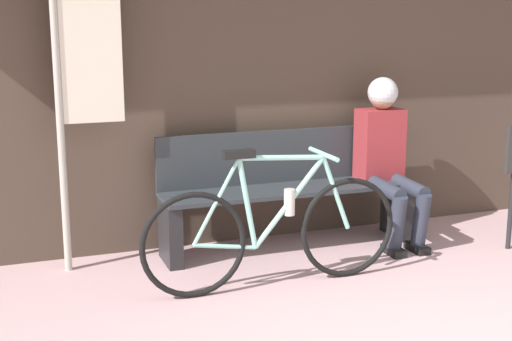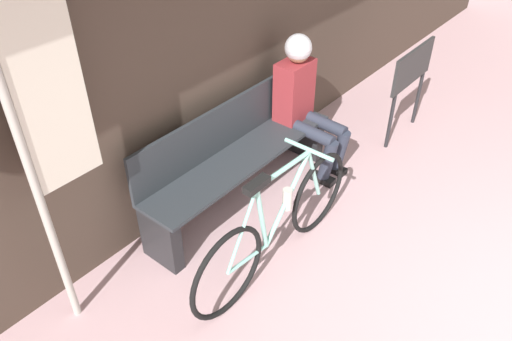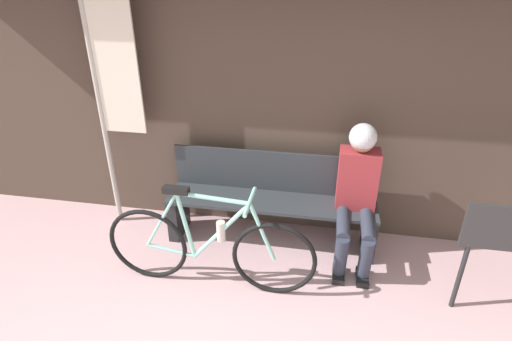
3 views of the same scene
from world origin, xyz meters
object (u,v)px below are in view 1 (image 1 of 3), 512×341
at_px(bicycle, 274,230).
at_px(banner_pole, 79,48).
at_px(park_bench_near, 288,192).
at_px(person_seated, 386,149).

xyz_separation_m(bicycle, banner_pole, (-1.07, 0.77, 1.13)).
height_order(park_bench_near, person_seated, person_seated).
distance_m(park_bench_near, bicycle, 0.83).
relative_size(bicycle, banner_pole, 0.73).
height_order(person_seated, banner_pole, banner_pole).
bearing_deg(person_seated, banner_pole, 175.80).
xyz_separation_m(bicycle, person_seated, (1.15, 0.60, 0.34)).
distance_m(person_seated, banner_pole, 2.37).
xyz_separation_m(park_bench_near, banner_pole, (-1.47, 0.04, 1.08)).
bearing_deg(person_seated, park_bench_near, 170.76).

